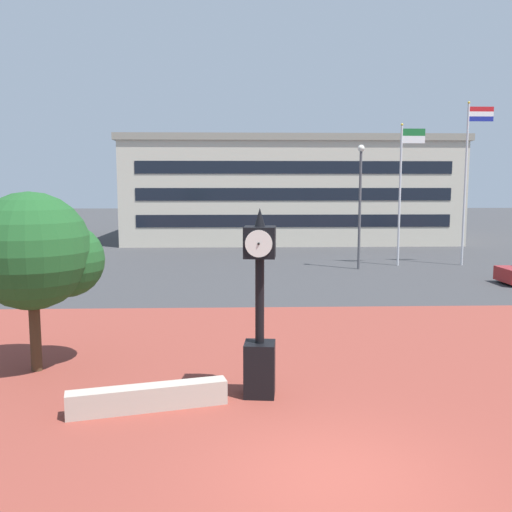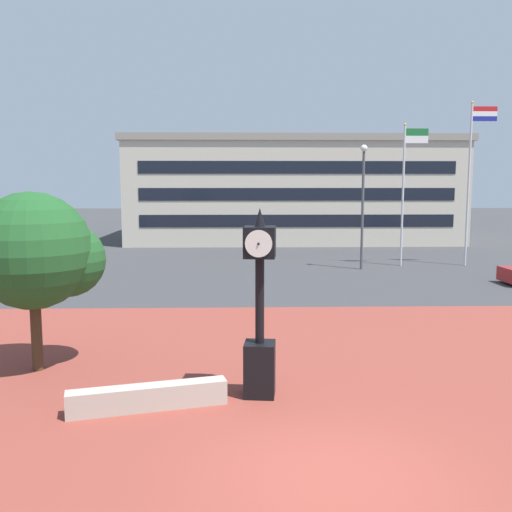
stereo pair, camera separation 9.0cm
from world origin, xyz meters
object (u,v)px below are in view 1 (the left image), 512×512
at_px(flagpole_secondary, 468,173).
at_px(civic_building, 285,190).
at_px(street_clock, 260,319).
at_px(plaza_tree, 39,253).
at_px(street_lamp_post, 360,194).
at_px(flagpole_primary, 402,185).

relative_size(flagpole_secondary, civic_building, 0.35).
xyz_separation_m(street_clock, plaza_tree, (-5.24, 1.93, 1.19)).
height_order(plaza_tree, street_lamp_post, street_lamp_post).
xyz_separation_m(flagpole_primary, civic_building, (-4.99, 17.27, -0.41)).
xyz_separation_m(plaza_tree, street_lamp_post, (11.32, 16.26, 1.15)).
bearing_deg(plaza_tree, flagpole_primary, 51.52).
xyz_separation_m(street_clock, street_lamp_post, (6.08, 18.19, 2.34)).
bearing_deg(plaza_tree, street_lamp_post, 55.15).
xyz_separation_m(plaza_tree, flagpole_secondary, (17.58, 17.53, 2.27)).
bearing_deg(plaza_tree, civic_building, 75.58).
height_order(flagpole_secondary, civic_building, flagpole_secondary).
bearing_deg(street_clock, plaza_tree, 165.91).
height_order(street_clock, flagpole_secondary, flagpole_secondary).
distance_m(street_clock, flagpole_secondary, 23.30).
bearing_deg(street_clock, street_lamp_post, 77.63).
bearing_deg(flagpole_secondary, street_lamp_post, -168.51).
distance_m(street_clock, flagpole_primary, 21.50).
bearing_deg(civic_building, flagpole_secondary, -63.44).
xyz_separation_m(flagpole_secondary, street_lamp_post, (-6.26, -1.27, -1.13)).
bearing_deg(street_clock, civic_building, 90.35).
relative_size(plaza_tree, flagpole_primary, 0.56).
height_order(flagpole_primary, flagpole_secondary, flagpole_secondary).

